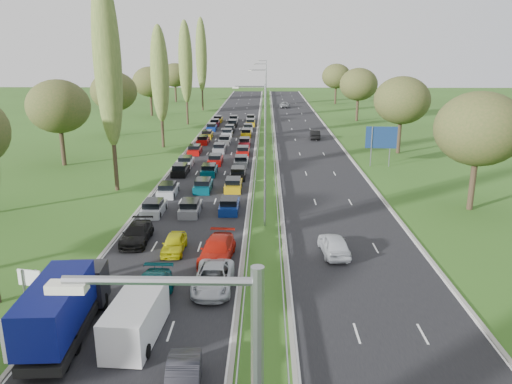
{
  "coord_description": "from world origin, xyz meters",
  "views": [
    {
      "loc": [
        4.6,
        2.34,
        14.57
      ],
      "look_at": [
        3.64,
        48.29,
        1.5
      ],
      "focal_mm": 35.0,
      "sensor_mm": 36.0,
      "label": 1
    }
  ],
  "objects_px": {
    "near_car_3": "(137,234)",
    "info_sign": "(30,281)",
    "white_van_rear": "(137,316)",
    "blue_lorry": "(64,307)",
    "direction_sign": "(381,139)"
  },
  "relations": [
    {
      "from": "near_car_3",
      "to": "white_van_rear",
      "type": "height_order",
      "value": "white_van_rear"
    },
    {
      "from": "white_van_rear",
      "to": "near_car_3",
      "type": "bearing_deg",
      "value": 107.76
    },
    {
      "from": "blue_lorry",
      "to": "white_van_rear",
      "type": "xyz_separation_m",
      "value": [
        3.68,
        0.27,
        -0.68
      ]
    },
    {
      "from": "info_sign",
      "to": "white_van_rear",
      "type": "bearing_deg",
      "value": -25.7
    },
    {
      "from": "near_car_3",
      "to": "direction_sign",
      "type": "height_order",
      "value": "direction_sign"
    },
    {
      "from": "blue_lorry",
      "to": "white_van_rear",
      "type": "height_order",
      "value": "blue_lorry"
    },
    {
      "from": "near_car_3",
      "to": "info_sign",
      "type": "xyz_separation_m",
      "value": [
        -3.88,
        -9.76,
        0.64
      ]
    },
    {
      "from": "blue_lorry",
      "to": "info_sign",
      "type": "relative_size",
      "value": 3.91
    },
    {
      "from": "info_sign",
      "to": "blue_lorry",
      "type": "bearing_deg",
      "value": -46.46
    },
    {
      "from": "near_car_3",
      "to": "direction_sign",
      "type": "xyz_separation_m",
      "value": [
        24.92,
        27.38,
        2.83
      ]
    },
    {
      "from": "blue_lorry",
      "to": "direction_sign",
      "type": "height_order",
      "value": "direction_sign"
    },
    {
      "from": "near_car_3",
      "to": "white_van_rear",
      "type": "distance_m",
      "value": 13.69
    },
    {
      "from": "blue_lorry",
      "to": "white_van_rear",
      "type": "relative_size",
      "value": 1.49
    },
    {
      "from": "white_van_rear",
      "to": "direction_sign",
      "type": "distance_m",
      "value": 46.05
    },
    {
      "from": "near_car_3",
      "to": "blue_lorry",
      "type": "relative_size",
      "value": 0.6
    }
  ]
}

